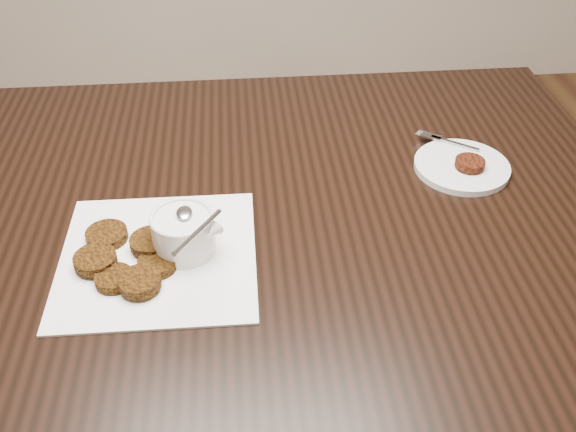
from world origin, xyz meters
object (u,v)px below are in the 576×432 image
object	(u,v)px
table	(224,349)
napkin	(158,256)
sauce_ramekin	(181,216)
plate_with_patty	(462,163)

from	to	relation	value
table	napkin	xyz separation A→B (m)	(-0.08, -0.12, 0.38)
sauce_ramekin	plate_with_patty	size ratio (longest dim) A/B	0.77
table	napkin	bearing A→B (deg)	-124.00
table	sauce_ramekin	world-z (taller)	sauce_ramekin
napkin	sauce_ramekin	world-z (taller)	sauce_ramekin
napkin	sauce_ramekin	distance (m)	0.08
table	napkin	size ratio (longest dim) A/B	4.99
plate_with_patty	sauce_ramekin	bearing A→B (deg)	-159.87
table	sauce_ramekin	bearing A→B (deg)	-109.51
napkin	plate_with_patty	world-z (taller)	plate_with_patty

